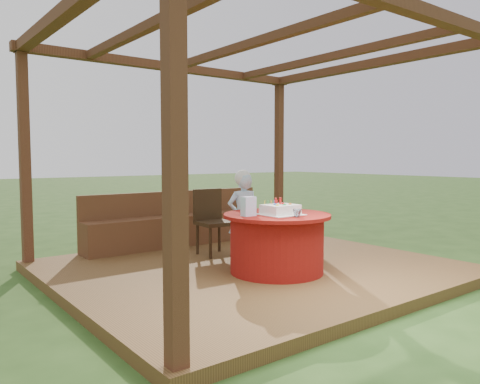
% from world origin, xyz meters
% --- Properties ---
extents(ground, '(60.00, 60.00, 0.00)m').
position_xyz_m(ground, '(0.00, 0.00, 0.00)').
color(ground, '#274918').
rests_on(ground, ground).
extents(deck, '(4.50, 4.00, 0.12)m').
position_xyz_m(deck, '(0.00, 0.00, 0.06)').
color(deck, brown).
rests_on(deck, ground).
extents(pergola, '(4.50, 4.00, 2.72)m').
position_xyz_m(pergola, '(0.00, 0.00, 2.41)').
color(pergola, brown).
rests_on(pergola, deck).
extents(bench, '(3.00, 0.42, 0.80)m').
position_xyz_m(bench, '(0.00, 1.72, 0.38)').
color(bench, brown).
rests_on(bench, deck).
extents(table, '(1.22, 1.22, 0.67)m').
position_xyz_m(table, '(-0.01, -0.45, 0.46)').
color(table, maroon).
rests_on(table, deck).
extents(chair, '(0.46, 0.46, 0.88)m').
position_xyz_m(chair, '(-0.03, 0.84, 0.61)').
color(chair, '#31200F').
rests_on(chair, deck).
extents(elderly_woman, '(0.46, 0.37, 1.16)m').
position_xyz_m(elderly_woman, '(0.08, 0.29, 0.71)').
color(elderly_woman, '#98C3E2').
rests_on(elderly_woman, deck).
extents(birthday_cake, '(0.43, 0.43, 0.19)m').
position_xyz_m(birthday_cake, '(-0.03, -0.53, 0.85)').
color(birthday_cake, white).
rests_on(birthday_cake, table).
extents(gift_bag, '(0.15, 0.10, 0.21)m').
position_xyz_m(gift_bag, '(-0.39, -0.41, 0.90)').
color(gift_bag, '#DF90CC').
rests_on(gift_bag, table).
extents(drinking_glass, '(0.10, 0.10, 0.09)m').
position_xyz_m(drinking_glass, '(-0.03, -0.80, 0.84)').
color(drinking_glass, white).
rests_on(drinking_glass, table).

